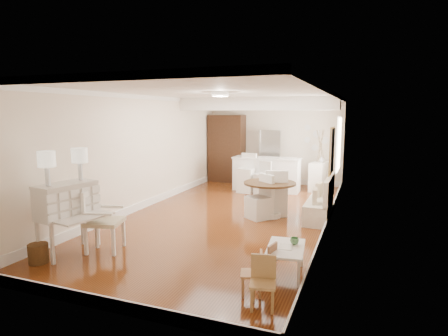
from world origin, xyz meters
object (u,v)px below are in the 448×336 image
Objects in this scene: wicker_basket at (38,253)px; bar_stool_left at (246,173)px; fridge at (280,158)px; kids_chair_c at (263,283)px; kids_chair_b at (265,261)px; secretary_bureau at (67,219)px; kids_table at (285,261)px; breakfast_counter at (266,174)px; dining_table at (270,199)px; gustavian_armchair at (105,221)px; slip_chair_near at (259,197)px; pantry_cabinet at (227,149)px; bar_stool_right at (262,178)px; kids_chair_a at (252,273)px; slip_chair_far at (276,192)px; sideboard at (319,176)px.

wicker_basket is 6.50m from bar_stool_left.
fridge reaches higher than bar_stool_left.
kids_chair_b is at bearing 91.05° from kids_chair_c.
kids_table is (3.60, 0.45, -0.39)m from secretary_bureau.
fridge reaches higher than breakfast_counter.
dining_table reaches higher than kids_chair_c.
secretary_bureau is at bearing 109.83° from gustavian_armchair.
kids_chair_c is at bearing -122.72° from gustavian_armchair.
kids_table is at bearing -71.71° from dining_table.
slip_chair_near is (-0.93, 3.01, 0.22)m from kids_chair_b.
pantry_cabinet is (0.26, 7.85, 1.00)m from wicker_basket.
kids_chair_c is at bearing 1.38° from secretary_bureau.
kids_chair_c is at bearing 25.14° from kids_chair_b.
dining_table is at bearing 86.86° from slip_chair_near.
kids_chair_b is 5.71m from bar_stool_right.
kids_chair_b is (0.05, 0.51, -0.02)m from kids_chair_a.
slip_chair_far is 0.47× the size of pantry_cabinet.
slip_chair_far is 1.11× the size of bar_stool_right.
secretary_bureau is 6.00m from bar_stool_right.
gustavian_armchair is 5.54m from bar_stool_right.
dining_table is at bearing -55.50° from bar_stool_left.
bar_stool_left is at bearing -147.62° from kids_chair_b.
slip_chair_far is 0.52× the size of breakfast_counter.
secretary_bureau is 1.89× the size of kids_chair_c.
wicker_basket is 0.26× the size of bar_stool_left.
fridge is at bearing -96.41° from slip_chair_far.
wicker_basket is 0.33× the size of sideboard.
slip_chair_near is 4.14m from fridge.
wicker_basket is at bearing -66.31° from kids_chair_b.
kids_table is 0.81× the size of slip_chair_far.
kids_chair_a is (-0.29, -0.74, 0.08)m from kids_table.
pantry_cabinet is at bearing 101.59° from kids_chair_c.
bar_stool_right is (-0.87, 2.02, -0.05)m from slip_chair_far.
slip_chair_far is 3.71m from fridge.
slip_chair_far is at bearing 105.58° from kids_table.
secretary_bureau is at bearing -105.63° from sideboard.
gustavian_armchair is 3.14m from kids_table.
gustavian_armchair is at bearing -124.46° from dining_table.
kids_chair_a is 1.06× the size of kids_chair_b.
slip_chair_far is (-0.91, 3.25, 0.32)m from kids_table.
slip_chair_far is at bearing -157.00° from kids_chair_b.
pantry_cabinet is at bearing -12.86° from gustavian_armchair.
bar_stool_left is 0.55m from bar_stool_right.
fridge is 1.45m from sideboard.
sideboard is (1.52, 0.64, -0.07)m from breakfast_counter.
bar_stool_left is at bearing -24.44° from gustavian_armchair.
breakfast_counter reaches higher than kids_chair_c.
bar_stool_right is (-1.48, 6.00, 0.19)m from kids_chair_a.
wicker_basket is 3.70m from kids_chair_c.
gustavian_armchair reaches higher than dining_table.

